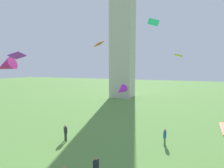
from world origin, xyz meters
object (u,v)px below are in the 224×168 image
at_px(kite_flying_3, 5,66).
at_px(kite_flying_4, 153,22).
at_px(person_0, 65,132).
at_px(kite_flying_2, 121,90).
at_px(person_5, 96,166).
at_px(kite_flying_0, 17,56).
at_px(person_2, 165,136).
at_px(kite_flying_5, 179,55).
at_px(kite_flying_1, 99,44).

distance_m(kite_flying_3, kite_flying_4, 18.97).
distance_m(person_0, kite_flying_4, 16.67).
xyz_separation_m(person_0, kite_flying_2, (1.74, 12.61, 3.04)).
bearing_deg(person_0, person_5, 179.92).
height_order(kite_flying_2, kite_flying_3, kite_flying_3).
height_order(kite_flying_0, kite_flying_4, kite_flying_4).
bearing_deg(kite_flying_0, kite_flying_2, -119.01).
bearing_deg(kite_flying_4, kite_flying_3, 9.64).
xyz_separation_m(person_2, kite_flying_5, (0.81, 7.29, 8.45)).
relative_size(person_5, kite_flying_1, 1.21).
bearing_deg(kite_flying_4, person_2, 96.60).
relative_size(person_0, kite_flying_1, 1.36).
bearing_deg(kite_flying_3, person_5, 58.26).
height_order(kite_flying_1, kite_flying_4, kite_flying_4).
xyz_separation_m(person_0, kite_flying_0, (-4.77, -1.49, 8.01)).
distance_m(kite_flying_1, kite_flying_4, 7.71).
distance_m(kite_flying_2, kite_flying_4, 12.00).
bearing_deg(kite_flying_2, person_2, -35.53).
relative_size(person_0, kite_flying_2, 0.68).
xyz_separation_m(kite_flying_2, kite_flying_4, (5.86, -4.57, 9.42)).
bearing_deg(kite_flying_0, person_5, 160.75).
xyz_separation_m(person_2, kite_flying_3, (-18.46, -3.04, 7.01)).
bearing_deg(kite_flying_4, kite_flying_1, 26.28).
bearing_deg(kite_flying_2, kite_flying_3, -114.73).
relative_size(kite_flying_4, kite_flying_5, 1.09).
relative_size(person_5, kite_flying_5, 1.06).
relative_size(kite_flying_2, kite_flying_5, 1.75).
bearing_deg(kite_flying_3, kite_flying_5, 102.84).
bearing_deg(person_0, kite_flying_5, -99.82).
xyz_separation_m(kite_flying_0, kite_flying_1, (7.20, 4.68, 1.42)).
height_order(kite_flying_0, kite_flying_5, kite_flying_5).
xyz_separation_m(kite_flying_0, kite_flying_3, (-3.87, 1.41, -1.05)).
height_order(person_0, person_2, person_0).
bearing_deg(kite_flying_0, person_0, -166.85).
xyz_separation_m(person_2, kite_flying_0, (-14.59, -4.45, 8.06)).
height_order(person_0, person_5, person_0).
distance_m(person_5, kite_flying_2, 17.78).
bearing_deg(kite_flying_5, person_2, -6.85).
relative_size(kite_flying_1, kite_flying_5, 0.88).
height_order(person_0, kite_flying_0, kite_flying_0).
bearing_deg(kite_flying_1, person_2, -74.01).
relative_size(kite_flying_3, kite_flying_5, 1.99).
xyz_separation_m(kite_flying_3, kite_flying_5, (19.27, 10.33, 1.43)).
distance_m(person_2, kite_flying_2, 12.96).
height_order(kite_flying_0, kite_flying_3, kite_flying_0).
relative_size(person_5, kite_flying_0, 1.05).
bearing_deg(kite_flying_0, kite_flying_5, -146.92).
relative_size(person_2, kite_flying_5, 1.14).
distance_m(person_0, kite_flying_2, 13.09).
bearing_deg(kite_flying_3, person_2, 84.00).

